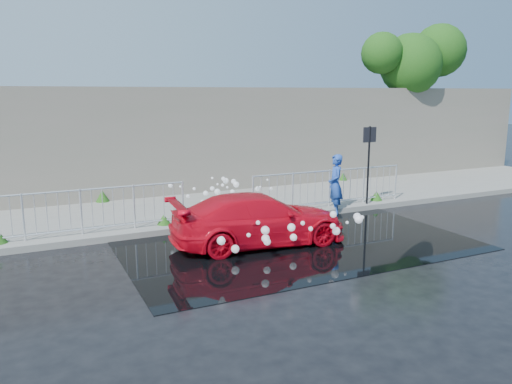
# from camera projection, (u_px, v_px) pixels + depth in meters

# --- Properties ---
(ground) EXTENTS (90.00, 90.00, 0.00)m
(ground) POSITION_uv_depth(u_px,v_px,m) (298.00, 258.00, 10.66)
(ground) COLOR black
(ground) RESTS_ON ground
(pavement) EXTENTS (30.00, 4.00, 0.15)m
(pavement) POSITION_uv_depth(u_px,v_px,m) (215.00, 207.00, 15.08)
(pavement) COLOR slate
(pavement) RESTS_ON ground
(curb) EXTENTS (30.00, 0.25, 0.16)m
(curb) POSITION_uv_depth(u_px,v_px,m) (242.00, 222.00, 13.30)
(curb) COLOR slate
(curb) RESTS_ON ground
(retaining_wall) EXTENTS (30.00, 0.60, 3.50)m
(retaining_wall) POSITION_uv_depth(u_px,v_px,m) (191.00, 140.00, 16.67)
(retaining_wall) COLOR slate
(retaining_wall) RESTS_ON pavement
(puddle) EXTENTS (8.00, 5.00, 0.01)m
(puddle) POSITION_uv_depth(u_px,v_px,m) (295.00, 242.00, 11.76)
(puddle) COLOR black
(puddle) RESTS_ON ground
(sign_post) EXTENTS (0.45, 0.06, 2.50)m
(sign_post) POSITION_uv_depth(u_px,v_px,m) (369.00, 152.00, 14.84)
(sign_post) COLOR black
(sign_post) RESTS_ON ground
(tree) EXTENTS (4.91, 2.50, 6.30)m
(tree) POSITION_uv_depth(u_px,v_px,m) (416.00, 59.00, 20.42)
(tree) COLOR #332114
(tree) RESTS_ON ground
(railing_left) EXTENTS (5.05, 0.05, 1.10)m
(railing_left) POSITION_uv_depth(u_px,v_px,m) (81.00, 210.00, 11.80)
(railing_left) COLOR silver
(railing_left) RESTS_ON pavement
(railing_right) EXTENTS (5.05, 0.05, 1.10)m
(railing_right) POSITION_uv_depth(u_px,v_px,m) (329.00, 187.00, 14.75)
(railing_right) COLOR silver
(railing_right) RESTS_ON pavement
(weeds) EXTENTS (12.17, 3.93, 0.41)m
(weeds) POSITION_uv_depth(u_px,v_px,m) (218.00, 203.00, 14.56)
(weeds) COLOR #174A13
(weeds) RESTS_ON pavement
(water_spray) EXTENTS (3.23, 5.32, 1.07)m
(water_spray) POSITION_uv_depth(u_px,v_px,m) (253.00, 212.00, 11.87)
(water_spray) COLOR white
(water_spray) RESTS_ON ground
(red_car) EXTENTS (4.22, 1.96, 1.19)m
(red_car) POSITION_uv_depth(u_px,v_px,m) (259.00, 219.00, 11.53)
(red_car) COLOR red
(red_car) RESTS_ON ground
(person) EXTENTS (0.61, 0.74, 1.75)m
(person) POSITION_uv_depth(u_px,v_px,m) (335.00, 185.00, 14.33)
(person) COLOR #234BAF
(person) RESTS_ON ground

